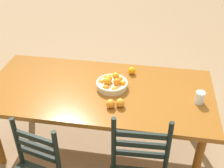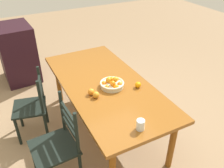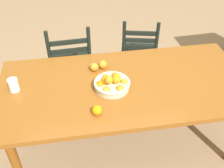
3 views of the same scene
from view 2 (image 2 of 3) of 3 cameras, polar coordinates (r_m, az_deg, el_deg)
The scene contains 10 objects.
ground_plane at distance 3.33m, azimuth -1.53°, elevation -10.36°, with size 12.00×12.00×0.00m, color #907354.
dining_table at distance 2.92m, azimuth -1.71°, elevation -0.93°, with size 2.05×0.97×0.73m.
chair_near_window at distance 3.14m, azimuth -18.54°, elevation -5.13°, with size 0.48×0.48×0.89m.
chair_by_cabinet at distance 2.55m, azimuth -12.87°, elevation -14.04°, with size 0.47×0.47×0.94m.
cabinet at distance 4.48m, azimuth -21.86°, elevation 6.91°, with size 0.71×0.56×0.99m, color black.
fruit_bowl at distance 2.79m, azimuth 0.02°, elevation 0.07°, with size 0.29×0.29×0.14m.
orange_loose_0 at distance 2.80m, azimuth 6.29°, elevation -0.19°, with size 0.07×0.07×0.07m, color orange.
orange_loose_1 at distance 2.67m, azimuth -5.05°, elevation -1.89°, with size 0.08×0.08×0.08m, color orange.
orange_loose_2 at distance 2.62m, azimuth -3.89°, elevation -2.62°, with size 0.07×0.07×0.07m, color orange.
drinking_glass at distance 2.22m, azimuth 6.89°, elevation -9.75°, with size 0.08×0.08×0.11m, color silver.
Camera 2 is at (-2.20, 1.04, 2.27)m, focal length 37.84 mm.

